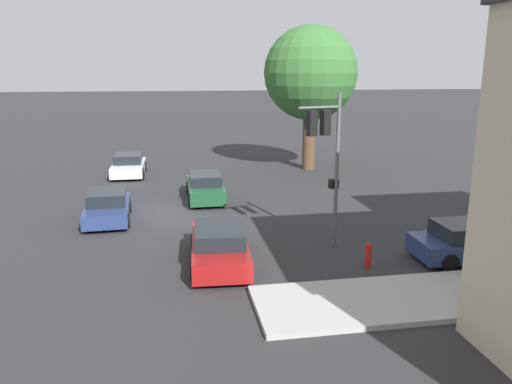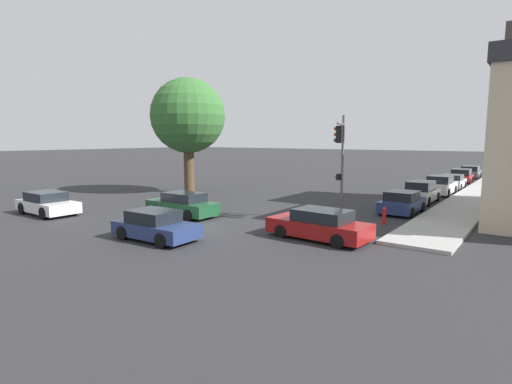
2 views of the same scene
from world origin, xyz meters
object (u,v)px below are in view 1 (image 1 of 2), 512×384
Objects in this scene: crossing_car_3 at (219,245)px; crossing_car_2 at (129,165)px; street_tree at (311,74)px; parked_car_0 at (467,242)px; crossing_car_0 at (205,187)px; traffic_signal at (325,143)px; crossing_car_1 at (107,207)px; fire_hydrant at (368,255)px.

crossing_car_2 is at bearing 18.00° from crossing_car_3.
street_tree is 18.39m from parked_car_0.
street_tree reaches higher than crossing_car_0.
traffic_signal is 17.71m from crossing_car_2.
parked_car_0 is at bearing 3.15° from street_tree.
street_tree is at bearing 127.39° from crossing_car_1.
crossing_car_1 is 4.44× the size of fire_hydrant.
crossing_car_3 is at bearing 15.47° from crossing_car_2.
crossing_car_0 is 1.11× the size of crossing_car_1.
parked_car_0 is at bearing 92.41° from fire_hydrant.
crossing_car_2 reaches higher than crossing_car_1.
traffic_signal reaches higher than crossing_car_2.
crossing_car_2 is at bearing 176.27° from crossing_car_1.
street_tree is 2.21× the size of crossing_car_2.
crossing_car_0 is 4.91× the size of fire_hydrant.
crossing_car_0 is at bearing -46.86° from street_tree.
crossing_car_1 is at bearing 124.05° from crossing_car_0.
fire_hydrant is at bearing 49.62° from crossing_car_1.
street_tree reaches higher than traffic_signal.
crossing_car_3 reaches higher than crossing_car_1.
parked_car_0 is (1.18, 8.78, -0.01)m from crossing_car_3.
crossing_car_1 is (-5.11, -8.49, -3.40)m from traffic_signal.
crossing_car_0 is at bearing -155.36° from fire_hydrant.
crossing_car_2 is at bearing -89.63° from street_tree.
crossing_car_1 reaches higher than fire_hydrant.
fire_hydrant is at bearing -155.15° from crossing_car_0.
crossing_car_1 is 11.94m from fire_hydrant.
crossing_car_3 is at bearing 88.91° from traffic_signal.
parked_car_0 is at bearing -94.31° from crossing_car_3.
crossing_car_2 is at bearing 32.22° from crossing_car_0.
crossing_car_2 is (0.08, -12.06, -5.76)m from street_tree.
traffic_signal is 1.29× the size of crossing_car_0.
crossing_car_0 is (7.15, -7.63, -5.74)m from street_tree.
fire_hydrant is (17.60, -2.84, -5.93)m from street_tree.
crossing_car_0 reaches higher than crossing_car_1.
fire_hydrant is (17.52, 9.21, -0.17)m from crossing_car_2.
crossing_car_2 is at bearing 14.95° from traffic_signal.
crossing_car_2 is 1.11× the size of parked_car_0.
fire_hydrant is at bearing -170.50° from traffic_signal.
traffic_signal is at bearing -157.05° from fire_hydrant.
crossing_car_0 is at bearing 130.49° from parked_car_0.
crossing_car_2 reaches higher than fire_hydrant.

